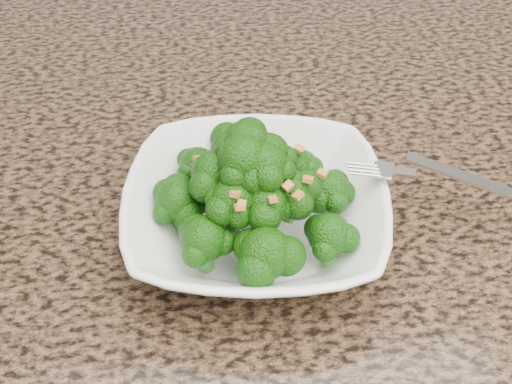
{
  "coord_description": "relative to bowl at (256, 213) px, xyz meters",
  "views": [
    {
      "loc": [
        -0.16,
        -0.19,
        1.29
      ],
      "look_at": [
        -0.12,
        0.19,
        0.95
      ],
      "focal_mm": 45.0,
      "sensor_mm": 36.0,
      "label": 1
    }
  ],
  "objects": [
    {
      "name": "garlic_topping",
      "position": [
        -0.0,
        -0.0,
        0.1
      ],
      "size": [
        0.11,
        0.11,
        0.01
      ],
      "primitive_type": null,
      "color": "orange",
      "rests_on": "broccoli_pile"
    },
    {
      "name": "granite_counter",
      "position": [
        0.12,
        0.11,
        -0.04
      ],
      "size": [
        1.64,
        1.04,
        0.03
      ],
      "primitive_type": "cube",
      "color": "brown",
      "rests_on": "cabinet"
    },
    {
      "name": "broccoli_pile",
      "position": [
        -0.0,
        0.0,
        0.06
      ],
      "size": [
        0.19,
        0.19,
        0.07
      ],
      "primitive_type": null,
      "color": "#165009",
      "rests_on": "bowl"
    },
    {
      "name": "fork",
      "position": [
        0.12,
        0.0,
        0.03
      ],
      "size": [
        0.16,
        0.09,
        0.01
      ],
      "primitive_type": null,
      "rotation": [
        0.0,
        0.0,
        -0.4
      ],
      "color": "silver",
      "rests_on": "bowl"
    },
    {
      "name": "bowl",
      "position": [
        0.0,
        0.0,
        0.0
      ],
      "size": [
        0.24,
        0.24,
        0.05
      ],
      "primitive_type": "imported",
      "rotation": [
        0.0,
        0.0,
        -0.12
      ],
      "color": "white",
      "rests_on": "granite_counter"
    }
  ]
}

